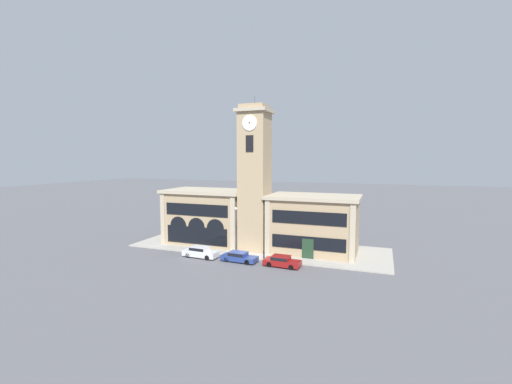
{
  "coord_description": "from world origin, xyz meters",
  "views": [
    {
      "loc": [
        16.9,
        -40.43,
        12.98
      ],
      "look_at": [
        0.91,
        2.6,
        8.58
      ],
      "focal_mm": 24.0,
      "sensor_mm": 36.0,
      "label": 1
    }
  ],
  "objects_px": {
    "bollard": "(264,255)",
    "fire_hydrant": "(284,258)",
    "parked_car_near": "(200,252)",
    "parked_car_far": "(282,261)",
    "street_lamp": "(236,225)",
    "parked_car_mid": "(239,257)"
  },
  "relations": [
    {
      "from": "bollard",
      "to": "fire_hydrant",
      "type": "relative_size",
      "value": 1.22
    },
    {
      "from": "street_lamp",
      "to": "fire_hydrant",
      "type": "distance_m",
      "value": 7.67
    },
    {
      "from": "street_lamp",
      "to": "fire_hydrant",
      "type": "height_order",
      "value": "street_lamp"
    },
    {
      "from": "parked_car_mid",
      "to": "fire_hydrant",
      "type": "relative_size",
      "value": 5.44
    },
    {
      "from": "parked_car_far",
      "to": "street_lamp",
      "type": "height_order",
      "value": "street_lamp"
    },
    {
      "from": "fire_hydrant",
      "to": "parked_car_near",
      "type": "bearing_deg",
      "value": -170.69
    },
    {
      "from": "parked_car_far",
      "to": "bollard",
      "type": "distance_m",
      "value": 3.56
    },
    {
      "from": "parked_car_near",
      "to": "parked_car_far",
      "type": "distance_m",
      "value": 11.23
    },
    {
      "from": "street_lamp",
      "to": "bollard",
      "type": "relative_size",
      "value": 6.15
    },
    {
      "from": "parked_car_mid",
      "to": "fire_hydrant",
      "type": "height_order",
      "value": "parked_car_mid"
    },
    {
      "from": "bollard",
      "to": "fire_hydrant",
      "type": "bearing_deg",
      "value": -3.5
    },
    {
      "from": "street_lamp",
      "to": "bollard",
      "type": "height_order",
      "value": "street_lamp"
    },
    {
      "from": "fire_hydrant",
      "to": "street_lamp",
      "type": "bearing_deg",
      "value": 179.1
    },
    {
      "from": "parked_car_mid",
      "to": "street_lamp",
      "type": "relative_size",
      "value": 0.73
    },
    {
      "from": "parked_car_near",
      "to": "bollard",
      "type": "relative_size",
      "value": 4.61
    },
    {
      "from": "parked_car_mid",
      "to": "fire_hydrant",
      "type": "bearing_deg",
      "value": 21.39
    },
    {
      "from": "parked_car_mid",
      "to": "fire_hydrant",
      "type": "xyz_separation_m",
      "value": [
        5.44,
        1.81,
        -0.1
      ]
    },
    {
      "from": "parked_car_far",
      "to": "parked_car_near",
      "type": "bearing_deg",
      "value": -176.95
    },
    {
      "from": "bollard",
      "to": "fire_hydrant",
      "type": "height_order",
      "value": "bollard"
    },
    {
      "from": "bollard",
      "to": "fire_hydrant",
      "type": "distance_m",
      "value": 2.76
    },
    {
      "from": "parked_car_near",
      "to": "parked_car_far",
      "type": "relative_size",
      "value": 1.08
    },
    {
      "from": "parked_car_far",
      "to": "parked_car_mid",
      "type": "bearing_deg",
      "value": -176.95
    }
  ]
}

